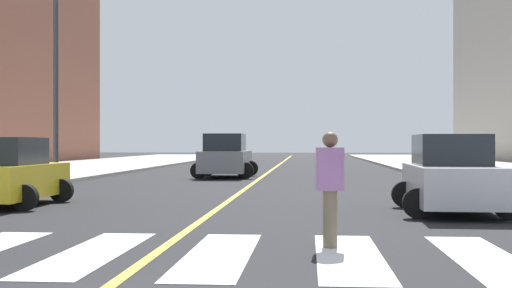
% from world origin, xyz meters
% --- Properties ---
extents(crosswalk_paint, '(13.50, 4.00, 0.01)m').
position_xyz_m(crosswalk_paint, '(0.00, 4.00, 0.01)').
color(crosswalk_paint, silver).
rests_on(crosswalk_paint, ground).
extents(lane_divider_paint, '(0.16, 80.00, 0.01)m').
position_xyz_m(lane_divider_paint, '(0.00, 40.00, 0.01)').
color(lane_divider_paint, yellow).
rests_on(lane_divider_paint, ground).
extents(car_gray_nearest, '(2.80, 4.47, 2.00)m').
position_xyz_m(car_gray_nearest, '(-1.63, 25.17, 0.93)').
color(car_gray_nearest, slate).
rests_on(car_gray_nearest, ground).
extents(car_silver_second, '(2.53, 3.98, 1.76)m').
position_xyz_m(car_silver_second, '(5.34, 10.00, 0.82)').
color(car_silver_second, '#B7B7BC').
rests_on(car_silver_second, ground).
extents(car_yellow_third, '(2.40, 3.82, 1.70)m').
position_xyz_m(car_yellow_third, '(-5.24, 10.76, 0.79)').
color(car_yellow_third, gold).
rests_on(car_yellow_third, ground).
extents(pedestrian_crossing, '(0.43, 0.43, 1.72)m').
position_xyz_m(pedestrian_crossing, '(2.46, 4.79, 0.95)').
color(pedestrian_crossing, brown).
rests_on(pedestrian_crossing, ground).
extents(street_lamp, '(0.44, 0.44, 7.53)m').
position_xyz_m(street_lamp, '(-7.73, 20.31, 4.58)').
color(street_lamp, '#38383D').
rests_on(street_lamp, sidewalk_kerb_west).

